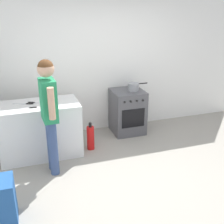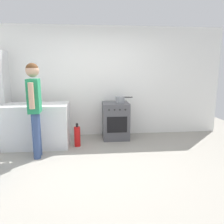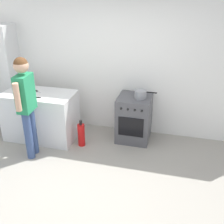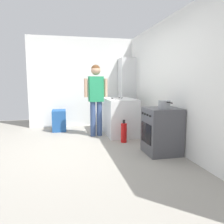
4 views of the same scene
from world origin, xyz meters
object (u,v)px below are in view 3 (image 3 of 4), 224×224
Objects in this scene: pot at (141,94)px; fire_extinguisher at (81,135)px; knife_bread at (44,98)px; oven_left at (134,118)px; knife_paring at (37,91)px; person at (26,99)px; knife_utility at (27,95)px; knife_carving at (29,91)px; larder_cabinet at (6,76)px.

pot is 0.78× the size of fire_extinguisher.
oven_left is at bearing 20.63° from knife_bread.
person reaches higher than knife_paring.
knife_paring is at bearing 168.64° from fire_extinguisher.
pot is 1.98× the size of knife_paring.
knife_utility is 0.50× the size of fire_extinguisher.
person is at bearing -148.05° from oven_left.
knife_bread is at bearing -159.37° from oven_left.
knife_utility is at bearing -107.90° from knife_paring.
oven_left is 2.18× the size of pot.
knife_paring reaches higher than fire_extinguisher.
knife_carving and knife_bread have the same top height.
knife_paring is 0.10× the size of larder_cabinet.
person is (0.34, -0.67, 0.14)m from knife_carving.
person is (-0.08, -0.42, 0.14)m from knife_bread.
knife_carving is at bearing -29.34° from larder_cabinet.
larder_cabinet is at bearing 150.66° from knife_carving.
knife_bread is 0.18× the size of larder_cabinet.
pot is at bearing 14.93° from knife_utility.
knife_bread is 1.78× the size of knife_paring.
oven_left is 1.97m from knife_utility.
knife_carving reaches higher than oven_left.
pot is 2.76m from larder_cabinet.
pot is 1.89m from knife_paring.
oven_left is at bearing 16.21° from knife_utility.
person is 1.53m from larder_cabinet.
person is 0.86× the size of larder_cabinet.
person is at bearing -63.23° from knife_carving.
knife_utility is (-0.08, -0.24, -0.00)m from knife_paring.
knife_carving is 0.85m from larder_cabinet.
larder_cabinet is at bearing 141.92° from knife_utility.
knife_paring is at bearing 72.10° from knife_utility.
pot is at bearing -2.45° from larder_cabinet.
knife_carving is at bearing 170.98° from fire_extinguisher.
knife_carving is 0.76m from person.
person reaches higher than knife_utility.
person reaches higher than oven_left.
pot is 1.55× the size of knife_utility.
knife_utility is 0.54m from person.
fire_extinguisher is 2.03m from larder_cabinet.
knife_bread and knife_utility have the same top height.
knife_bread is 1.34m from larder_cabinet.
fire_extinguisher is at bearing 3.32° from knife_utility.
oven_left is 2.42× the size of knife_bread.
pot is at bearing -8.68° from oven_left.
knife_paring is at bearing 135.14° from knife_bread.
larder_cabinet reaches higher than pot.
knife_utility is 1.19m from fire_extinguisher.
pot is 2.01m from knife_utility.
oven_left is at bearing 28.78° from fire_extinguisher.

